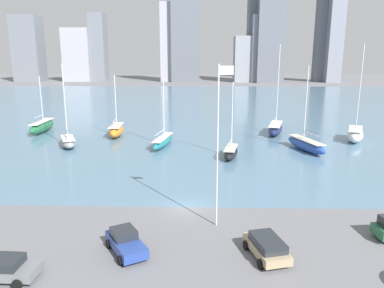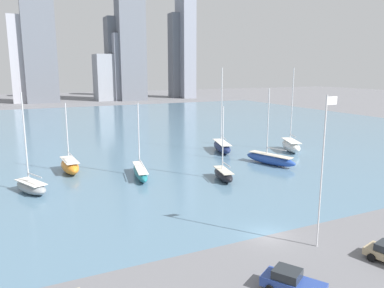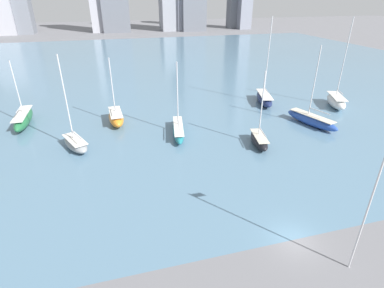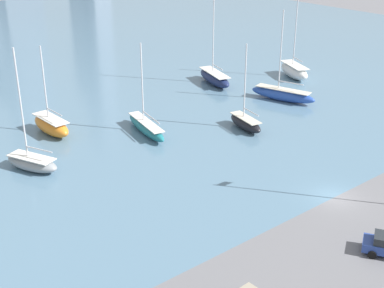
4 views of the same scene
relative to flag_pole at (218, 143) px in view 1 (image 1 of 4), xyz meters
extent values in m
plane|color=slate|center=(-2.71, 3.81, -7.36)|extent=(500.00, 500.00, 0.00)
cube|color=slate|center=(-2.71, 73.81, -7.36)|extent=(180.00, 140.00, 0.00)
cylinder|color=silver|center=(-0.05, 0.00, -0.50)|extent=(0.14, 0.14, 13.72)
cube|color=white|center=(0.57, 0.00, 5.86)|extent=(1.10, 0.03, 0.70)
cube|color=slate|center=(-94.43, 174.00, 9.75)|extent=(13.84, 11.84, 34.22)
cube|color=#A8A8B2|center=(-68.87, 178.68, 6.64)|extent=(14.24, 14.33, 28.02)
cube|color=slate|center=(-57.73, 179.08, 10.55)|extent=(7.86, 10.75, 35.82)
cube|color=#A8A8B2|center=(-19.02, 177.83, 13.03)|extent=(8.68, 12.70, 40.79)
cube|color=slate|center=(-10.07, 172.41, 22.05)|extent=(14.80, 7.20, 58.82)
cube|color=#8E939E|center=(21.45, 174.13, 4.45)|extent=(11.56, 12.90, 23.62)
cube|color=slate|center=(28.65, 176.63, 13.93)|extent=(12.08, 9.65, 42.59)
cube|color=gray|center=(29.80, 170.37, 9.59)|extent=(10.96, 8.25, 33.90)
cube|color=slate|center=(33.47, 168.50, 29.32)|extent=(13.68, 9.98, 73.36)
cube|color=slate|center=(65.24, 176.19, 15.92)|extent=(13.36, 7.54, 46.57)
cube|color=gray|center=(66.51, 172.98, 28.07)|extent=(7.42, 12.56, 70.86)
ellipsoid|color=white|center=(24.76, 32.90, -6.27)|extent=(5.39, 8.31, 2.19)
cube|color=silver|center=(24.76, 32.90, -5.22)|extent=(4.42, 6.81, 0.10)
cube|color=#2D2D33|center=(24.76, 32.90, -6.87)|extent=(0.69, 1.38, 0.98)
cylinder|color=silver|center=(24.99, 33.45, 1.83)|extent=(0.18, 0.18, 14.00)
cylinder|color=silver|center=(24.39, 32.00, -4.07)|extent=(1.32, 2.96, 0.14)
ellipsoid|color=orange|center=(-16.70, 35.55, -6.32)|extent=(2.74, 7.36, 2.08)
cube|color=silver|center=(-16.70, 35.55, -5.33)|extent=(2.25, 6.03, 0.10)
cube|color=#2D2D33|center=(-16.70, 35.55, -6.89)|extent=(0.23, 1.31, 0.94)
cylinder|color=silver|center=(-16.73, 36.09, -0.90)|extent=(0.18, 0.18, 8.75)
cylinder|color=silver|center=(-16.64, 34.35, -4.18)|extent=(0.33, 3.48, 0.14)
ellipsoid|color=#1E757F|center=(-7.58, 28.44, -6.61)|extent=(3.45, 9.80, 1.50)
cube|color=silver|center=(-7.58, 28.44, -5.91)|extent=(2.83, 8.03, 0.10)
cube|color=#2D2D33|center=(-7.58, 28.44, -7.02)|extent=(0.47, 1.74, 0.68)
cylinder|color=silver|center=(-7.44, 29.15, -1.07)|extent=(0.18, 0.18, 9.56)
cylinder|color=silver|center=(-7.87, 26.85, -4.76)|extent=(0.99, 4.62, 0.14)
ellipsoid|color=#19234C|center=(12.32, 38.44, -6.40)|extent=(4.91, 9.54, 1.92)
cube|color=silver|center=(12.32, 38.44, -5.49)|extent=(4.03, 7.82, 0.10)
cube|color=#2D2D33|center=(12.32, 38.44, -6.93)|extent=(0.61, 1.64, 0.86)
cylinder|color=silver|center=(12.51, 39.10, 1.69)|extent=(0.18, 0.18, 14.26)
cylinder|color=silver|center=(12.02, 37.41, -4.34)|extent=(1.11, 3.43, 0.14)
ellipsoid|color=gray|center=(-22.69, 27.59, -6.60)|extent=(4.70, 6.79, 1.51)
cube|color=silver|center=(-22.69, 27.59, -5.90)|extent=(3.85, 5.57, 0.10)
cube|color=#2D2D33|center=(-22.69, 27.59, -7.02)|extent=(0.62, 1.12, 0.68)
cylinder|color=silver|center=(-22.88, 28.03, -0.08)|extent=(0.18, 0.18, 11.53)
cylinder|color=silver|center=(-22.19, 26.47, -4.75)|extent=(1.53, 3.17, 0.14)
ellipsoid|color=black|center=(2.82, 21.71, -6.58)|extent=(3.01, 6.39, 1.55)
cube|color=beige|center=(2.82, 21.71, -5.86)|extent=(2.47, 5.24, 0.10)
cube|color=#2D2D33|center=(2.82, 21.71, -7.01)|extent=(0.37, 1.12, 0.70)
cylinder|color=silver|center=(2.91, 22.16, -1.23)|extent=(0.18, 0.18, 9.15)
cylinder|color=silver|center=(2.60, 20.60, -4.71)|extent=(0.76, 3.15, 0.14)
ellipsoid|color=#284CA8|center=(14.66, 26.23, -6.49)|extent=(4.85, 9.95, 1.75)
cube|color=beige|center=(14.66, 26.23, -5.66)|extent=(3.98, 8.16, 0.10)
cube|color=#2D2D33|center=(14.66, 26.23, -6.97)|extent=(0.68, 1.73, 0.79)
cylinder|color=silver|center=(14.44, 26.93, -0.08)|extent=(0.18, 0.18, 11.06)
cylinder|color=silver|center=(15.00, 25.13, -4.51)|extent=(1.26, 3.64, 0.14)
ellipsoid|color=#236B3D|center=(-31.61, 38.89, -6.30)|extent=(2.15, 9.88, 2.12)
cube|color=silver|center=(-31.61, 38.89, -5.29)|extent=(1.76, 8.10, 0.10)
cube|color=#2D2D33|center=(-31.61, 38.89, -6.88)|extent=(0.17, 1.78, 0.95)
cylinder|color=silver|center=(-31.61, 39.63, -1.04)|extent=(0.18, 0.18, 8.40)
cylinder|color=silver|center=(-31.61, 37.86, -4.14)|extent=(0.15, 3.55, 0.14)
cube|color=slate|center=(-14.25, -8.34, -6.72)|extent=(4.48, 2.26, 0.60)
cube|color=#23282D|center=(-14.25, -8.34, -6.15)|extent=(2.27, 1.92, 0.55)
cylinder|color=black|center=(-12.84, -7.34, -7.02)|extent=(0.69, 0.32, 0.68)
cylinder|color=black|center=(-12.93, -9.45, -7.02)|extent=(0.69, 0.32, 0.68)
cube|color=#284293|center=(-6.93, -4.81, -6.67)|extent=(3.88, 4.76, 0.72)
cube|color=#23282D|center=(-7.17, -4.40, -5.99)|extent=(2.37, 2.44, 0.65)
cylinder|color=black|center=(-8.45, -4.13, -7.03)|extent=(0.57, 0.71, 0.67)
cylinder|color=black|center=(-6.80, -3.15, -7.03)|extent=(0.57, 0.71, 0.67)
cylinder|color=black|center=(-7.05, -6.48, -7.03)|extent=(0.57, 0.71, 0.67)
cylinder|color=black|center=(-5.40, -5.50, -7.03)|extent=(0.57, 0.71, 0.67)
cylinder|color=black|center=(13.27, -1.36, -7.03)|extent=(0.70, 0.34, 0.67)
cube|color=tan|center=(3.41, -5.11, -6.71)|extent=(3.07, 4.71, 0.62)
cube|color=#23282D|center=(3.46, -5.27, -6.10)|extent=(2.50, 3.39, 0.60)
cylinder|color=black|center=(2.07, -4.07, -7.02)|extent=(0.45, 0.73, 0.68)
cylinder|color=black|center=(4.06, -3.54, -7.02)|extent=(0.45, 0.73, 0.68)
cylinder|color=black|center=(2.77, -6.67, -7.02)|extent=(0.45, 0.73, 0.68)
cylinder|color=black|center=(4.76, -6.14, -7.02)|extent=(0.45, 0.73, 0.68)
camera|label=1|loc=(-1.37, -29.97, 7.09)|focal=35.00mm
camera|label=2|loc=(-24.00, -23.56, 8.43)|focal=35.00mm
camera|label=3|loc=(-16.77, -13.15, 12.39)|focal=28.00mm
camera|label=4|loc=(-41.46, -22.38, 17.79)|focal=50.00mm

